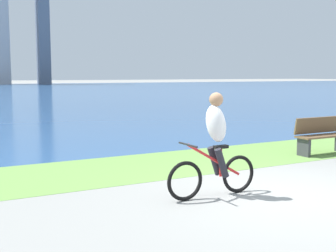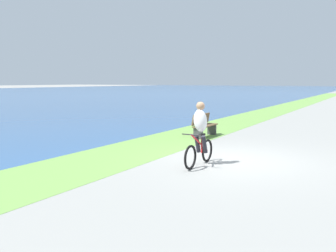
% 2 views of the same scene
% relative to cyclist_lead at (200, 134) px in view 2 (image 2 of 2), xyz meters
% --- Properties ---
extents(ground_plane, '(300.00, 300.00, 0.00)m').
position_rel_cyclist_lead_xyz_m(ground_plane, '(1.02, -0.47, -0.83)').
color(ground_plane, gray).
extents(grass_strip_bayside, '(120.00, 2.67, 0.01)m').
position_rel_cyclist_lead_xyz_m(grass_strip_bayside, '(1.02, 2.67, -0.83)').
color(grass_strip_bayside, '#6B9947').
rests_on(grass_strip_bayside, ground).
extents(cyclist_lead, '(1.65, 0.52, 1.66)m').
position_rel_cyclist_lead_xyz_m(cyclist_lead, '(0.00, 0.00, 0.00)').
color(cyclist_lead, black).
rests_on(cyclist_lead, ground).
extents(bench_near_path, '(1.50, 0.47, 0.90)m').
position_rel_cyclist_lead_xyz_m(bench_near_path, '(4.51, 1.93, -0.38)').
color(bench_near_path, brown).
rests_on(bench_near_path, ground).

